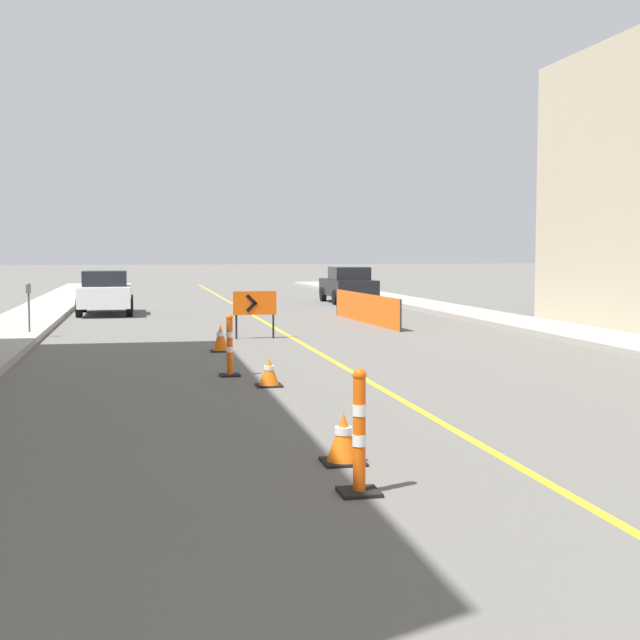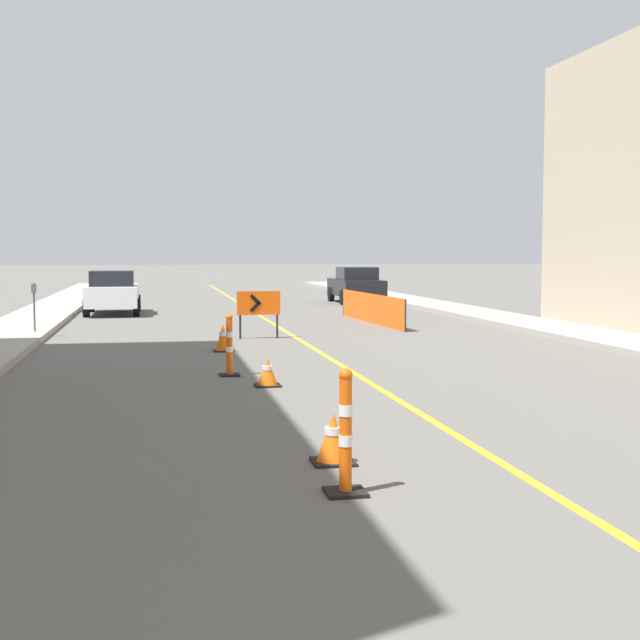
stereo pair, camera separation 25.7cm
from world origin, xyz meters
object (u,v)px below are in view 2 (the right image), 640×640
at_px(delineator_post_rear, 229,349).
at_px(parked_car_curb_mid, 356,285).
at_px(parked_car_curb_near, 113,292).
at_px(traffic_cone_fourth, 223,338).
at_px(delineator_post_front, 346,440).
at_px(parking_meter_far_curb, 34,297).
at_px(traffic_cone_second, 333,438).
at_px(traffic_cone_third, 267,372).
at_px(arrow_barricade_primary, 259,305).

distance_m(delineator_post_rear, parked_car_curb_mid, 23.30).
bearing_deg(parked_car_curb_near, traffic_cone_fourth, -76.52).
bearing_deg(delineator_post_front, parking_meter_far_curb, 106.59).
bearing_deg(parked_car_curb_mid, traffic_cone_fourth, -111.33).
relative_size(traffic_cone_second, traffic_cone_fourth, 0.88).
bearing_deg(traffic_cone_third, parked_car_curb_mid, 73.56).
relative_size(traffic_cone_second, parked_car_curb_mid, 0.13).
relative_size(traffic_cone_third, parking_meter_far_curb, 0.38).
bearing_deg(traffic_cone_third, parked_car_curb_near, 100.44).
distance_m(traffic_cone_second, traffic_cone_fourth, 11.03).
height_order(traffic_cone_third, parking_meter_far_curb, parking_meter_far_curb).
bearing_deg(traffic_cone_second, parked_car_curb_mid, 76.62).
bearing_deg(parked_car_curb_near, traffic_cone_third, -79.36).
distance_m(traffic_cone_fourth, delineator_post_front, 12.26).
relative_size(traffic_cone_second, parked_car_curb_near, 0.13).
relative_size(traffic_cone_fourth, parked_car_curb_mid, 0.15).
relative_size(traffic_cone_third, traffic_cone_fourth, 0.78).
bearing_deg(parked_car_curb_mid, delineator_post_rear, -108.07).
height_order(traffic_cone_second, delineator_post_rear, delineator_post_rear).
relative_size(delineator_post_front, delineator_post_rear, 1.05).
bearing_deg(parking_meter_far_curb, parked_car_curb_near, 79.08).
distance_m(parked_car_curb_near, parked_car_curb_mid, 11.54).
bearing_deg(parking_meter_far_curb, parked_car_curb_mid, 49.27).
bearing_deg(parking_meter_far_curb, traffic_cone_fourth, -41.75).
distance_m(traffic_cone_third, parked_car_curb_mid, 24.46).
distance_m(traffic_cone_second, delineator_post_rear, 7.01).
distance_m(arrow_barricade_primary, parking_meter_far_curb, 5.98).
height_order(delineator_post_rear, parked_car_curb_mid, parked_car_curb_mid).
bearing_deg(delineator_post_front, traffic_cone_fourth, 91.01).
relative_size(traffic_cone_second, traffic_cone_third, 1.13).
bearing_deg(arrow_barricade_primary, parked_car_curb_mid, 65.37).
distance_m(delineator_post_front, parked_car_curb_near, 25.25).
bearing_deg(arrow_barricade_primary, delineator_post_rear, -103.79).
distance_m(traffic_cone_second, parking_meter_far_curb, 16.03).
relative_size(delineator_post_front, parking_meter_far_curb, 0.93).
bearing_deg(arrow_barricade_primary, traffic_cone_third, -98.36).
xyz_separation_m(delineator_post_front, parked_car_curb_mid, (7.04, 30.29, 0.28)).
height_order(parked_car_curb_near, parked_car_curb_mid, same).
xyz_separation_m(traffic_cone_third, traffic_cone_fourth, (-0.34, 5.42, 0.07)).
bearing_deg(traffic_cone_third, parking_meter_far_curb, 117.60).
bearing_deg(parked_car_curb_near, delineator_post_rear, -80.27).
bearing_deg(delineator_post_rear, parking_meter_far_curb, 118.64).
bearing_deg(traffic_cone_third, delineator_post_rear, 110.96).
distance_m(traffic_cone_fourth, parking_meter_far_curb, 6.32).
xyz_separation_m(delineator_post_rear, arrow_barricade_primary, (1.34, 6.87, 0.39)).
xyz_separation_m(parked_car_curb_near, parking_meter_far_curb, (-1.66, -8.60, 0.29)).
xyz_separation_m(traffic_cone_second, traffic_cone_third, (-0.01, 5.61, -0.03)).
relative_size(traffic_cone_fourth, parking_meter_far_curb, 0.49).
distance_m(delineator_post_front, arrow_barricade_primary, 15.12).
distance_m(traffic_cone_third, parked_car_curb_near, 18.51).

